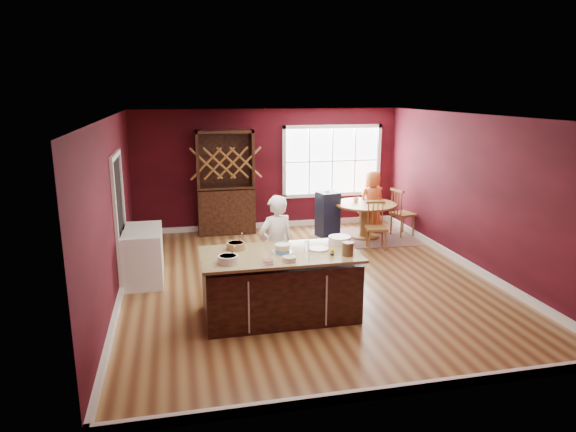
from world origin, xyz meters
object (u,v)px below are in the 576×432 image
at_px(dining_table, 365,213).
at_px(chair_east, 403,212).
at_px(toddler, 327,199).
at_px(kitchen_island, 280,286).
at_px(washer, 143,260).
at_px(seated_woman, 372,201).
at_px(chair_south, 377,226).
at_px(chair_north, 370,207).
at_px(dryer, 145,249).
at_px(hutch, 225,183).
at_px(baker, 276,246).
at_px(layer_cake, 283,249).
at_px(high_chair, 328,214).

height_order(dining_table, chair_east, chair_east).
bearing_deg(toddler, kitchen_island, -115.57).
distance_m(kitchen_island, washer, 2.48).
xyz_separation_m(chair_east, toddler, (-1.61, 0.37, 0.28)).
height_order(kitchen_island, seated_woman, seated_woman).
bearing_deg(chair_south, chair_north, 84.64).
height_order(seated_woman, dryer, seated_woman).
height_order(seated_woman, washer, seated_woman).
xyz_separation_m(chair_north, toddler, (-1.16, -0.43, 0.33)).
relative_size(kitchen_island, hutch, 0.95).
distance_m(baker, chair_north, 4.59).
height_order(baker, seated_woman, baker).
bearing_deg(toddler, baker, -119.32).
distance_m(hutch, washer, 3.44).
xyz_separation_m(dining_table, hutch, (-2.87, 1.02, 0.60)).
relative_size(layer_cake, chair_south, 0.30).
height_order(high_chair, toddler, high_chair).
distance_m(layer_cake, hutch, 4.52).
xyz_separation_m(kitchen_island, washer, (-1.92, 1.57, 0.00)).
distance_m(chair_east, dryer, 5.51).
distance_m(chair_east, washer, 5.70).
relative_size(kitchen_island, high_chair, 2.11).
height_order(chair_north, seated_woman, seated_woman).
bearing_deg(chair_east, dryer, 88.51).
distance_m(dining_table, washer, 4.90).
bearing_deg(chair_east, washer, 94.78).
height_order(chair_south, seated_woman, seated_woman).
xyz_separation_m(seated_woman, high_chair, (-1.11, -0.26, -0.17)).
bearing_deg(chair_north, high_chair, 16.67).
relative_size(chair_east, hutch, 0.46).
relative_size(layer_cake, chair_east, 0.28).
bearing_deg(dining_table, toddler, 154.98).
xyz_separation_m(layer_cake, high_chair, (1.78, 3.72, -0.47)).
height_order(kitchen_island, baker, baker).
relative_size(chair_east, dryer, 1.23).
bearing_deg(chair_south, kitchen_island, -121.96).
distance_m(dining_table, dryer, 4.69).
bearing_deg(toddler, seated_woman, 7.31).
relative_size(chair_south, hutch, 0.42).
height_order(baker, chair_south, baker).
height_order(chair_south, washer, chair_south).
height_order(seated_woman, toddler, seated_woman).
bearing_deg(chair_south, washer, -154.85).
bearing_deg(layer_cake, chair_north, 55.31).
bearing_deg(seated_woman, chair_north, -120.52).
bearing_deg(seated_woman, high_chair, -3.67).
distance_m(baker, dryer, 2.52).
height_order(kitchen_island, toddler, toddler).
relative_size(layer_cake, seated_woman, 0.21).
relative_size(chair_north, seated_woman, 0.71).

